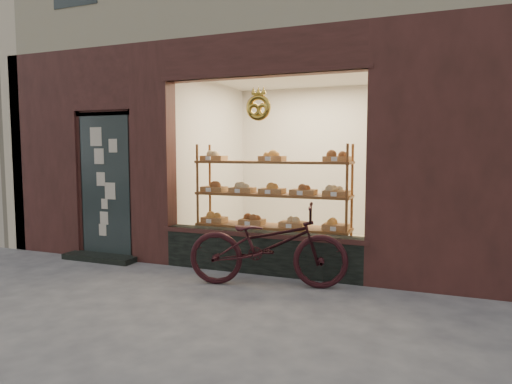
% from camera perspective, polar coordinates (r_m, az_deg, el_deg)
% --- Properties ---
extents(ground, '(90.00, 90.00, 0.00)m').
position_cam_1_polar(ground, '(4.55, -14.93, -15.70)').
color(ground, '#4B4A52').
extents(display_shelf, '(2.20, 0.45, 1.70)m').
position_cam_1_polar(display_shelf, '(6.36, 2.03, -1.69)').
color(display_shelf, brown).
rests_on(display_shelf, ground).
extents(bicycle, '(1.99, 1.08, 0.99)m').
position_cam_1_polar(bicycle, '(5.44, 1.46, -6.63)').
color(bicycle, black).
rests_on(bicycle, ground).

